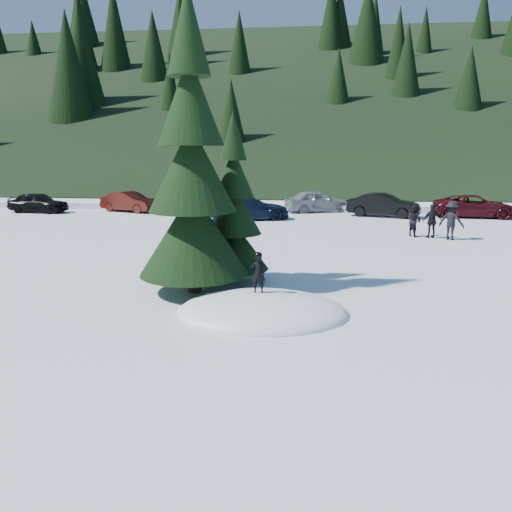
# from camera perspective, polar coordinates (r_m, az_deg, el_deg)

# --- Properties ---
(ground) EXTENTS (200.00, 200.00, 0.00)m
(ground) POSITION_cam_1_polar(r_m,az_deg,el_deg) (13.07, 0.73, -6.53)
(ground) COLOR white
(ground) RESTS_ON ground
(snow_mound) EXTENTS (4.48, 3.52, 0.96)m
(snow_mound) POSITION_cam_1_polar(r_m,az_deg,el_deg) (13.07, 0.73, -6.53)
(snow_mound) COLOR white
(snow_mound) RESTS_ON ground
(forest_hillside) EXTENTS (200.00, 60.00, 25.00)m
(forest_hillside) POSITION_cam_1_polar(r_m,az_deg,el_deg) (66.88, 5.24, 19.07)
(forest_hillside) COLOR black
(forest_hillside) RESTS_ON ground
(spruce_tall) EXTENTS (3.20, 3.20, 8.60)m
(spruce_tall) POSITION_cam_1_polar(r_m,az_deg,el_deg) (14.55, -7.33, 8.62)
(spruce_tall) COLOR black
(spruce_tall) RESTS_ON ground
(spruce_short) EXTENTS (2.20, 2.20, 5.37)m
(spruce_short) POSITION_cam_1_polar(r_m,az_deg,el_deg) (15.85, -2.53, 4.55)
(spruce_short) COLOR black
(spruce_short) RESTS_ON ground
(child_skier) EXTENTS (0.40, 0.29, 1.01)m
(child_skier) POSITION_cam_1_polar(r_m,az_deg,el_deg) (13.07, 0.26, -2.01)
(child_skier) COLOR black
(child_skier) RESTS_ON snow_mound
(adult_0) EXTENTS (0.90, 0.96, 1.57)m
(adult_0) POSITION_cam_1_polar(r_m,az_deg,el_deg) (25.74, 17.61, 3.89)
(adult_0) COLOR black
(adult_0) RESTS_ON ground
(adult_1) EXTENTS (1.01, 0.54, 1.63)m
(adult_1) POSITION_cam_1_polar(r_m,az_deg,el_deg) (25.53, 19.48, 3.78)
(adult_1) COLOR black
(adult_1) RESTS_ON ground
(adult_2) EXTENTS (1.36, 1.21, 1.83)m
(adult_2) POSITION_cam_1_polar(r_m,az_deg,el_deg) (25.32, 21.45, 3.79)
(adult_2) COLOR black
(adult_2) RESTS_ON ground
(car_0) EXTENTS (4.20, 2.08, 1.38)m
(car_0) POSITION_cam_1_polar(r_m,az_deg,el_deg) (37.27, -23.64, 5.63)
(car_0) COLOR black
(car_0) RESTS_ON ground
(car_1) EXTENTS (4.42, 2.80, 1.37)m
(car_1) POSITION_cam_1_polar(r_m,az_deg,el_deg) (35.72, -14.24, 6.03)
(car_1) COLOR #3F110B
(car_1) RESTS_ON ground
(car_2) EXTENTS (5.65, 3.83, 1.44)m
(car_2) POSITION_cam_1_polar(r_m,az_deg,el_deg) (34.01, -6.90, 6.08)
(car_2) COLOR #484A4F
(car_2) RESTS_ON ground
(car_3) EXTENTS (5.38, 3.20, 1.46)m
(car_3) POSITION_cam_1_polar(r_m,az_deg,el_deg) (30.63, -0.93, 5.55)
(car_3) COLOR black
(car_3) RESTS_ON ground
(car_4) EXTENTS (4.78, 3.14, 1.51)m
(car_4) POSITION_cam_1_polar(r_m,az_deg,el_deg) (34.72, 7.01, 6.26)
(car_4) COLOR gray
(car_4) RESTS_ON ground
(car_5) EXTENTS (4.77, 2.89, 1.48)m
(car_5) POSITION_cam_1_polar(r_m,az_deg,el_deg) (33.01, 14.37, 5.66)
(car_5) COLOR black
(car_5) RESTS_ON ground
(car_6) EXTENTS (5.24, 2.83, 1.40)m
(car_6) POSITION_cam_1_polar(r_m,az_deg,el_deg) (34.62, 23.76, 5.23)
(car_6) COLOR #3C0A12
(car_6) RESTS_ON ground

